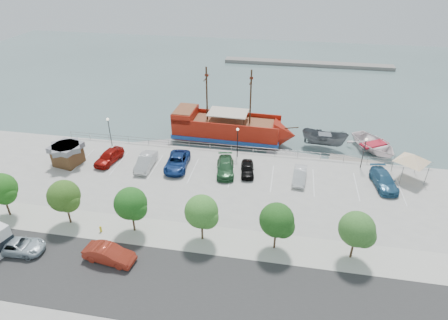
# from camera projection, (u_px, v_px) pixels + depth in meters

# --- Properties ---
(ground) EXTENTS (160.00, 160.00, 0.00)m
(ground) POSITION_uv_depth(u_px,v_px,m) (229.00, 190.00, 45.48)
(ground) COLOR #4A615F
(street) EXTENTS (100.00, 8.00, 0.04)m
(street) POSITION_uv_depth(u_px,v_px,m) (198.00, 289.00, 31.41)
(street) COLOR #2B2B2B
(street) RESTS_ON land_slab
(sidewalk) EXTENTS (100.00, 4.00, 0.05)m
(sidewalk) POSITION_uv_depth(u_px,v_px,m) (212.00, 240.00, 36.49)
(sidewalk) COLOR #B5B3A5
(sidewalk) RESTS_ON land_slab
(seawall_railing) EXTENTS (50.00, 0.06, 1.00)m
(seawall_railing) POSITION_uv_depth(u_px,v_px,m) (239.00, 149.00, 51.31)
(seawall_railing) COLOR gray
(seawall_railing) RESTS_ON land_slab
(far_shore) EXTENTS (40.00, 3.00, 0.80)m
(far_shore) POSITION_uv_depth(u_px,v_px,m) (307.00, 64.00, 90.36)
(far_shore) COLOR slate
(far_shore) RESTS_ON ground
(pirate_ship) EXTENTS (18.54, 5.73, 11.62)m
(pirate_ship) POSITION_uv_depth(u_px,v_px,m) (235.00, 130.00, 55.51)
(pirate_ship) COLOR #9E1A0C
(pirate_ship) RESTS_ON ground
(patrol_boat) EXTENTS (6.87, 3.69, 2.52)m
(patrol_boat) POSITION_uv_depth(u_px,v_px,m) (324.00, 140.00, 54.05)
(patrol_boat) COLOR #5B5E63
(patrol_boat) RESTS_ON ground
(speedboat) EXTENTS (8.75, 9.47, 1.60)m
(speedboat) POSITION_uv_depth(u_px,v_px,m) (374.00, 146.00, 53.57)
(speedboat) COLOR white
(speedboat) RESTS_ON ground
(dock_west) EXTENTS (6.63, 4.13, 0.37)m
(dock_west) POSITION_uv_depth(u_px,v_px,m) (150.00, 145.00, 55.21)
(dock_west) COLOR gray
(dock_west) RESTS_ON ground
(dock_mid) EXTENTS (7.69, 2.90, 0.43)m
(dock_mid) POSITION_uv_depth(u_px,v_px,m) (293.00, 157.00, 52.03)
(dock_mid) COLOR gray
(dock_mid) RESTS_ON ground
(dock_east) EXTENTS (7.35, 3.44, 0.41)m
(dock_east) POSITION_uv_depth(u_px,v_px,m) (356.00, 162.00, 50.76)
(dock_east) COLOR gray
(dock_east) RESTS_ON ground
(shed) EXTENTS (3.93, 3.93, 2.75)m
(shed) POSITION_uv_depth(u_px,v_px,m) (67.00, 154.00, 48.21)
(shed) COLOR #51341C
(shed) RESTS_ON land_slab
(canopy_tent) EXTENTS (5.22, 5.22, 3.89)m
(canopy_tent) POSITION_uv_depth(u_px,v_px,m) (414.00, 154.00, 44.24)
(canopy_tent) COLOR slate
(canopy_tent) RESTS_ON land_slab
(street_van) EXTENTS (5.02, 2.62, 1.35)m
(street_van) POSITION_uv_depth(u_px,v_px,m) (18.00, 246.00, 34.84)
(street_van) COLOR #ACBCC5
(street_van) RESTS_ON street
(street_sedan) EXTENTS (4.96, 2.27, 1.58)m
(street_sedan) POSITION_uv_depth(u_px,v_px,m) (109.00, 254.00, 33.78)
(street_sedan) COLOR #A12C1B
(street_sedan) RESTS_ON street
(fire_hydrant) EXTENTS (0.25, 0.25, 0.71)m
(fire_hydrant) POSITION_uv_depth(u_px,v_px,m) (101.00, 229.00, 37.33)
(fire_hydrant) COLOR gold
(fire_hydrant) RESTS_ON sidewalk
(lamp_post_left) EXTENTS (0.36, 0.36, 4.28)m
(lamp_post_left) POSITION_uv_depth(u_px,v_px,m) (109.00, 127.00, 51.71)
(lamp_post_left) COLOR black
(lamp_post_left) RESTS_ON land_slab
(lamp_post_mid) EXTENTS (0.36, 0.36, 4.28)m
(lamp_post_mid) POSITION_uv_depth(u_px,v_px,m) (238.00, 137.00, 48.98)
(lamp_post_mid) COLOR black
(lamp_post_mid) RESTS_ON land_slab
(lamp_post_right) EXTENTS (0.36, 0.36, 4.28)m
(lamp_post_right) POSITION_uv_depth(u_px,v_px,m) (365.00, 148.00, 46.55)
(lamp_post_right) COLOR black
(lamp_post_right) RESTS_ON land_slab
(tree_a) EXTENTS (3.30, 3.20, 5.00)m
(tree_a) POSITION_uv_depth(u_px,v_px,m) (2.00, 190.00, 38.07)
(tree_a) COLOR #473321
(tree_a) RESTS_ON sidewalk
(tree_b) EXTENTS (3.30, 3.20, 5.00)m
(tree_b) POSITION_uv_depth(u_px,v_px,m) (65.00, 197.00, 37.01)
(tree_b) COLOR #473321
(tree_b) RESTS_ON sidewalk
(tree_c) EXTENTS (3.30, 3.20, 5.00)m
(tree_c) POSITION_uv_depth(u_px,v_px,m) (132.00, 205.00, 35.95)
(tree_c) COLOR #473321
(tree_c) RESTS_ON sidewalk
(tree_d) EXTENTS (3.30, 3.20, 5.00)m
(tree_d) POSITION_uv_depth(u_px,v_px,m) (203.00, 213.00, 34.89)
(tree_d) COLOR #473321
(tree_d) RESTS_ON sidewalk
(tree_e) EXTENTS (3.30, 3.20, 5.00)m
(tree_e) POSITION_uv_depth(u_px,v_px,m) (278.00, 222.00, 33.83)
(tree_e) COLOR #473321
(tree_e) RESTS_ON sidewalk
(tree_f) EXTENTS (3.30, 3.20, 5.00)m
(tree_f) POSITION_uv_depth(u_px,v_px,m) (358.00, 231.00, 32.76)
(tree_f) COLOR #473321
(tree_f) RESTS_ON sidewalk
(parked_car_a) EXTENTS (2.79, 5.09, 1.64)m
(parked_car_a) POSITION_uv_depth(u_px,v_px,m) (109.00, 157.00, 48.89)
(parked_car_a) COLOR maroon
(parked_car_a) RESTS_ON land_slab
(parked_car_b) EXTENTS (1.82, 4.99, 1.63)m
(parked_car_b) POSITION_uv_depth(u_px,v_px,m) (146.00, 162.00, 47.77)
(parked_car_b) COLOR silver
(parked_car_b) RESTS_ON land_slab
(parked_car_c) EXTENTS (3.10, 5.94, 1.60)m
(parked_car_c) POSITION_uv_depth(u_px,v_px,m) (177.00, 162.00, 47.74)
(parked_car_c) COLOR navy
(parked_car_c) RESTS_ON land_slab
(parked_car_d) EXTENTS (3.02, 5.55, 1.53)m
(parked_car_d) POSITION_uv_depth(u_px,v_px,m) (225.00, 167.00, 46.74)
(parked_car_d) COLOR #23502D
(parked_car_d) RESTS_ON land_slab
(parked_car_e) EXTENTS (2.14, 4.19, 1.37)m
(parked_car_e) POSITION_uv_depth(u_px,v_px,m) (247.00, 169.00, 46.53)
(parked_car_e) COLOR black
(parked_car_e) RESTS_ON land_slab
(parked_car_f) EXTENTS (1.84, 4.46, 1.44)m
(parked_car_f) POSITION_uv_depth(u_px,v_px,m) (300.00, 175.00, 45.18)
(parked_car_f) COLOR white
(parked_car_f) RESTS_ON land_slab
(parked_car_h) EXTENTS (3.04, 5.70, 1.57)m
(parked_car_h) POSITION_uv_depth(u_px,v_px,m) (384.00, 180.00, 44.12)
(parked_car_h) COLOR #2A5C7F
(parked_car_h) RESTS_ON land_slab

